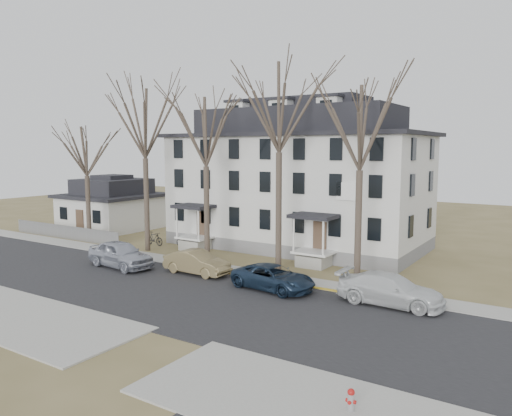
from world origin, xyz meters
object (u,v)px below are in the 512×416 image
Objects in this scene: car_white at (390,290)px; tree_bungalow at (86,148)px; tree_mid_right at (361,122)px; tree_mid_left at (206,126)px; tree_far_left at (144,118)px; fire_hydrant at (351,401)px; car_navy at (273,278)px; small_house at (113,206)px; bicycle_right at (154,239)px; boarding_house at (297,181)px; car_silver at (121,255)px; car_tan at (197,263)px; bicycle_left at (183,242)px; tree_center at (279,101)px.

tree_bungalow is at bearing 83.20° from car_white.
tree_bungalow is at bearing 180.00° from tree_mid_right.
tree_far_left is at bearing 180.00° from tree_mid_left.
tree_mid_left reaches higher than fire_hydrant.
tree_far_left is 17.56× the size of fire_hydrant.
tree_far_left is at bearing 80.44° from car_navy.
fire_hydrant is at bearing -69.26° from tree_mid_right.
bicycle_right is (10.10, -4.55, -1.69)m from small_house.
small_house reaches higher than car_navy.
tree_mid_right is at bearing -43.81° from boarding_house.
tree_mid_left is 24.05m from fire_hydrant.
car_silver is 6.73× the size of fire_hydrant.
tree_mid_left reaches higher than car_tan.
car_tan reaches higher than fire_hydrant.
car_white is 20.00m from bicycle_left.
tree_mid_right reaches higher than small_house.
tree_mid_right is 18.63m from bicycle_left.
tree_bungalow is 22.78m from car_navy.
tree_center is at bearing -44.35° from car_tan.
small_house is 11.21m from bicycle_right.
bicycle_right is at bearing 122.32° from bicycle_left.
bicycle_right is 28.73m from fire_hydrant.
car_navy is at bearing 130.96° from fire_hydrant.
tree_far_left reaches higher than tree_mid_right.
car_tan is (-9.33, -3.79, -8.85)m from tree_mid_right.
tree_mid_right reaches higher than car_tan.
tree_bungalow is (4.00, -6.20, 5.87)m from small_house.
small_house reaches higher than car_tan.
tree_far_left is 0.93× the size of tree_center.
car_silver reaches higher than bicycle_left.
car_silver is at bearing 105.25° from car_tan.
car_white is (20.61, -3.32, -9.55)m from tree_far_left.
car_white is 3.31× the size of bicycle_left.
tree_center reaches higher than bicycle_left.
fire_hydrant is at bearing -124.67° from car_tan.
tree_bungalow is at bearing -57.16° from small_house.
tree_far_left is at bearing 0.00° from tree_bungalow.
tree_far_left reaches higher than tree_mid_left.
car_silver is at bearing -160.69° from tree_mid_right.
tree_bungalow is 28.75m from car_white.
car_silver reaches higher than car_navy.
tree_center reaches higher than small_house.
boarding_house is 1.52× the size of tree_far_left.
car_silver is 11.50m from car_navy.
fire_hydrant is at bearing -123.91° from bicycle_right.
tree_bungalow is 9.86m from bicycle_right.
tree_mid_left reaches higher than bicycle_left.
bicycle_right is at bearing 172.71° from tree_center.
tree_far_left is at bearing -137.82° from boarding_house.
fire_hydrant is (14.77, -10.58, -0.36)m from car_tan.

